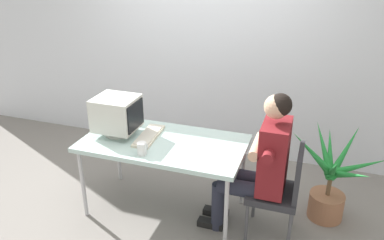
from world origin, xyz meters
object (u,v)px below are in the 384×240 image
Objects in this scene: desk_mug at (142,148)px; keyboard at (149,136)px; office_chair at (281,188)px; crt_monitor at (117,114)px; desk at (164,146)px; potted_plant at (330,183)px; person_seated at (261,162)px.

keyboard is at bearing 104.85° from desk_mug.
keyboard is at bearing 177.12° from office_chair.
crt_monitor reaches higher than keyboard.
potted_plant is (1.48, 0.37, -0.31)m from desk.
crt_monitor is at bearing -169.43° from potted_plant.
potted_plant is at bearing 11.53° from keyboard.
desk_mug is at bearing -36.66° from crt_monitor.
office_chair is (1.24, -0.06, -0.27)m from keyboard.
crt_monitor reaches higher than potted_plant.
desk is 1.10m from office_chair.
crt_monitor is 0.30× the size of person_seated.
potted_plant reaches higher than desk_mug.
desk_mug is (0.08, -0.31, 0.04)m from keyboard.
keyboard reaches higher than desk.
desk is 3.79× the size of crt_monitor.
potted_plant reaches higher than office_chair.
office_chair is 0.57m from potted_plant.
office_chair reaches higher than desk_mug.
desk is 1.71× the size of office_chair.
office_chair is at bearing 0.00° from person_seated.
person_seated is at bearing -1.47° from crt_monitor.
crt_monitor is 0.80× the size of keyboard.
potted_plant is (1.94, 0.36, -0.56)m from crt_monitor.
desk is 0.18m from keyboard.
desk is 3.05× the size of keyboard.
person_seated is 0.78m from potted_plant.
crt_monitor is 0.36m from keyboard.
desk_mug is (-1.16, -0.25, 0.31)m from office_chair.
office_chair is at bearing -1.29° from crt_monitor.
keyboard is (0.30, 0.03, -0.19)m from crt_monitor.
potted_plant is (1.64, 0.33, -0.37)m from keyboard.
desk is at bearing -1.11° from crt_monitor.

